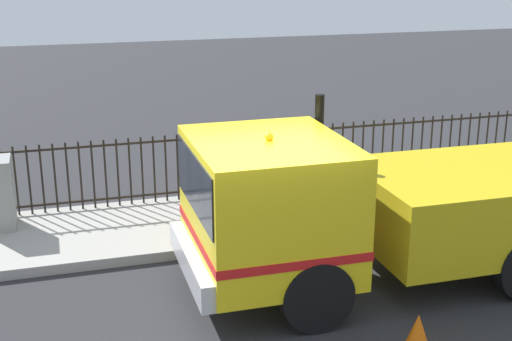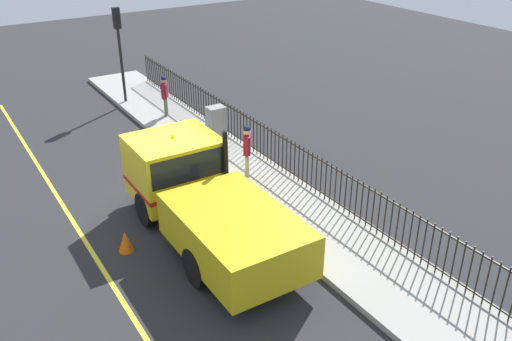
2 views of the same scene
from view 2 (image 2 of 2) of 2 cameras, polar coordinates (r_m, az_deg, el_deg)
The scene contains 10 objects.
ground_plane at distance 16.32m, azimuth -9.09°, elevation -3.77°, with size 58.75×58.75×0.00m, color #2B2B2D.
sidewalk_slab at distance 17.45m, azimuth -0.33°, elevation -0.96°, with size 2.51×26.71×0.17m, color #A3A099.
lane_marking at distance 15.67m, azimuth -17.94°, elevation -6.26°, with size 0.12×24.03×0.01m, color yellow.
work_truck at distance 14.39m, azimuth -6.01°, elevation -2.37°, with size 2.45×6.51×2.61m.
worker_standing at distance 17.04m, azimuth -0.95°, elevation 2.60°, with size 0.45×0.55×1.73m.
pedestrian_distant at distance 22.39m, azimuth -9.54°, elevation 8.14°, with size 0.43×0.53×1.65m.
iron_fence at distance 17.66m, azimuth 2.60°, elevation 1.98°, with size 0.04×22.74×1.26m.
traffic_light_near at distance 23.98m, azimuth -14.21°, elevation 13.50°, with size 0.32×0.24×4.00m.
utility_cabinet at distance 20.16m, azimuth -4.20°, elevation 5.07°, with size 0.64×0.50×1.20m, color gray.
traffic_cone at distance 14.48m, azimuth -13.52°, elevation -7.23°, with size 0.40×0.40×0.57m, color orange.
Camera 2 is at (-5.26, -13.08, 8.22)m, focal length 38.17 mm.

